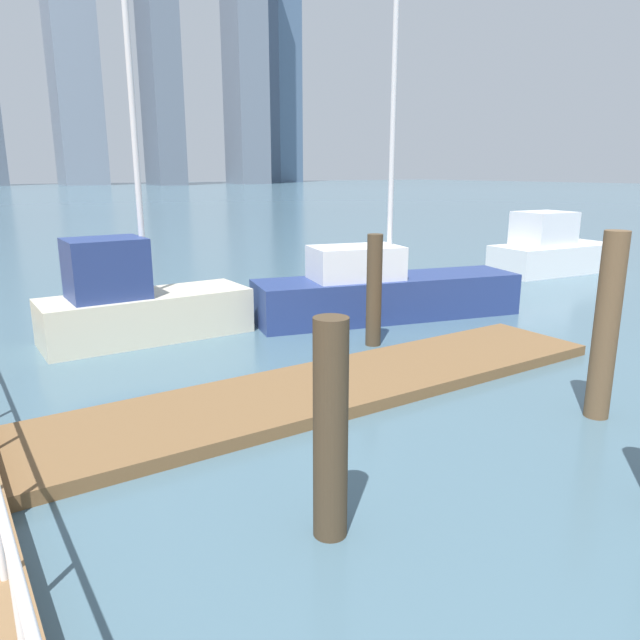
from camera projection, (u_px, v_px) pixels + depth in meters
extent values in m
plane|color=#476675|center=(82.00, 298.00, 16.15)|extent=(300.00, 300.00, 0.00)
cube|color=brown|center=(329.00, 388.00, 9.22)|extent=(10.19, 2.00, 0.18)
cylinder|color=white|center=(24.00, 637.00, 3.20)|extent=(0.06, 0.06, 1.05)
cylinder|color=brown|center=(606.00, 327.00, 8.07)|extent=(0.33, 0.33, 2.59)
cylinder|color=#473826|center=(374.00, 291.00, 11.54)|extent=(0.30, 0.30, 2.18)
cylinder|color=#473826|center=(331.00, 431.00, 5.42)|extent=(0.32, 0.32, 2.12)
cube|color=navy|center=(388.00, 297.00, 13.89)|extent=(6.39, 2.99, 0.96)
cube|color=white|center=(356.00, 263.00, 13.42)|extent=(2.23, 1.67, 0.74)
cylinder|color=silver|center=(393.00, 133.00, 13.00)|extent=(0.12, 0.12, 6.34)
cube|color=beige|center=(147.00, 316.00, 12.19)|extent=(4.10, 1.48, 0.93)
cube|color=navy|center=(106.00, 268.00, 11.54)|extent=(1.44, 1.18, 1.16)
cylinder|color=silver|center=(133.00, 114.00, 11.23)|extent=(0.12, 0.12, 6.89)
cube|color=white|center=(553.00, 258.00, 20.06)|extent=(4.51, 2.20, 0.94)
cube|color=white|center=(544.00, 229.00, 19.55)|extent=(1.84, 1.59, 1.10)
cube|color=gray|center=(67.00, 4.00, 128.49)|extent=(9.66, 11.67, 75.86)
cube|color=slate|center=(159.00, 54.00, 131.28)|extent=(7.12, 13.45, 56.08)
cube|color=slate|center=(244.00, 19.00, 140.19)|extent=(7.81, 9.87, 75.27)
cube|color=slate|center=(278.00, 72.00, 164.11)|extent=(7.93, 13.29, 58.88)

